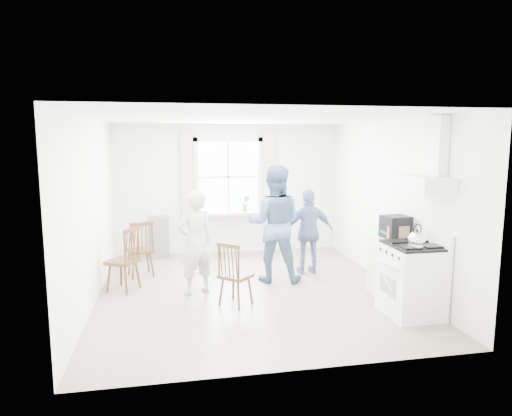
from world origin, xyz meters
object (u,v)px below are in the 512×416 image
(low_cabinet, at_px, (391,267))
(person_right, at_px, (309,232))
(gas_stove, at_px, (412,279))
(person_mid, at_px, (274,224))
(windsor_chair_a, at_px, (141,243))
(stereo_stack, at_px, (396,227))
(windsor_chair_c, at_px, (128,252))
(person_left, at_px, (195,242))
(windsor_chair_b, at_px, (231,268))

(low_cabinet, relative_size, person_right, 0.62)
(gas_stove, height_order, person_right, person_right)
(person_mid, distance_m, person_right, 0.77)
(low_cabinet, height_order, windsor_chair_a, windsor_chair_a)
(person_mid, bearing_deg, stereo_stack, 158.17)
(person_right, bearing_deg, windsor_chair_c, 7.29)
(low_cabinet, distance_m, person_mid, 1.92)
(gas_stove, xyz_separation_m, windsor_chair_a, (-3.57, 2.37, 0.10))
(windsor_chair_c, distance_m, person_mid, 2.31)
(gas_stove, bearing_deg, person_mid, 128.66)
(stereo_stack, bearing_deg, person_mid, 142.34)
(windsor_chair_a, bearing_deg, person_right, -5.94)
(low_cabinet, relative_size, windsor_chair_c, 0.90)
(low_cabinet, bearing_deg, stereo_stack, -86.35)
(stereo_stack, xyz_separation_m, windsor_chair_c, (-3.79, 1.05, -0.45))
(person_right, bearing_deg, stereo_stack, 119.52)
(person_left, bearing_deg, windsor_chair_b, 100.56)
(windsor_chair_a, height_order, windsor_chair_c, windsor_chair_c)
(windsor_chair_c, distance_m, person_left, 1.05)
(windsor_chair_a, distance_m, windsor_chair_c, 0.70)
(gas_stove, relative_size, person_left, 0.71)
(windsor_chair_b, xyz_separation_m, person_mid, (0.85, 1.07, 0.38))
(person_mid, bearing_deg, windsor_chair_a, 0.72)
(low_cabinet, bearing_deg, windsor_chair_c, 165.44)
(low_cabinet, height_order, person_mid, person_mid)
(person_right, bearing_deg, windsor_chair_a, -6.19)
(windsor_chair_a, relative_size, person_right, 0.66)
(windsor_chair_c, distance_m, person_right, 2.99)
(low_cabinet, distance_m, stereo_stack, 0.61)
(windsor_chair_c, height_order, person_left, person_left)
(gas_stove, bearing_deg, windsor_chair_b, 162.42)
(low_cabinet, xyz_separation_m, person_mid, (-1.50, 1.09, 0.49))
(person_mid, relative_size, person_right, 1.29)
(gas_stove, height_order, windsor_chair_b, gas_stove)
(stereo_stack, distance_m, person_mid, 1.91)
(person_mid, bearing_deg, gas_stove, 144.49)
(person_right, bearing_deg, windsor_chair_b, 41.32)
(windsor_chair_a, height_order, windsor_chair_b, windsor_chair_a)
(windsor_chair_c, bearing_deg, stereo_stack, -15.55)
(low_cabinet, distance_m, windsor_chair_a, 4.00)
(stereo_stack, height_order, person_left, person_left)
(gas_stove, bearing_deg, windsor_chair_c, 155.63)
(gas_stove, distance_m, windsor_chair_c, 4.08)
(person_mid, bearing_deg, low_cabinet, 159.82)
(windsor_chair_a, distance_m, person_right, 2.83)
(stereo_stack, xyz_separation_m, person_left, (-2.80, 0.76, -0.27))
(windsor_chair_c, relative_size, person_left, 0.64)
(gas_stove, distance_m, person_right, 2.22)
(gas_stove, xyz_separation_m, windsor_chair_c, (-3.72, 1.68, 0.12))
(windsor_chair_a, distance_m, person_left, 1.31)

